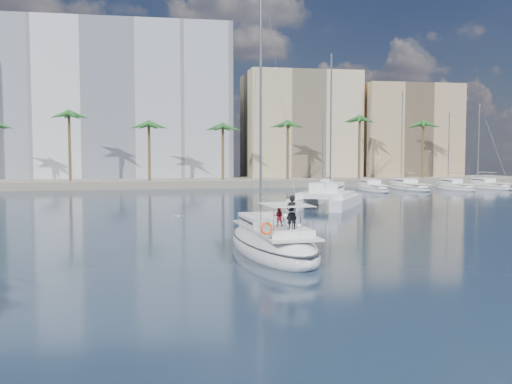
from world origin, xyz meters
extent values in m
plane|color=black|center=(0.00, 0.00, 0.00)|extent=(160.00, 160.00, 0.00)
cube|color=gray|center=(0.00, 61.00, 0.60)|extent=(120.00, 14.00, 1.20)
cube|color=silver|center=(-12.00, 73.00, 14.00)|extent=(42.00, 16.00, 28.00)
cube|color=#C7B28F|center=(22.00, 70.00, 10.00)|extent=(20.00, 14.00, 20.00)
cube|color=tan|center=(42.00, 68.00, 9.00)|extent=(18.00, 12.00, 18.00)
cylinder|color=brown|center=(0.00, 57.00, 5.25)|extent=(0.44, 0.44, 10.50)
sphere|color=#235F24|center=(0.00, 57.00, 10.50)|extent=(3.60, 3.60, 3.60)
cylinder|color=brown|center=(34.00, 57.00, 5.25)|extent=(0.44, 0.44, 10.50)
sphere|color=#235F24|center=(34.00, 57.00, 10.50)|extent=(3.60, 3.60, 3.60)
ellipsoid|color=white|center=(1.68, -1.88, 0.36)|extent=(4.59, 12.11, 2.47)
ellipsoid|color=black|center=(1.68, -1.88, 0.71)|extent=(4.63, 12.22, 0.18)
cube|color=silver|center=(1.69, -2.10, 1.30)|extent=(3.30, 9.07, 0.12)
cube|color=white|center=(1.60, -0.74, 1.66)|extent=(2.80, 4.05, 0.60)
cube|color=black|center=(1.60, -0.74, 1.68)|extent=(2.79, 3.59, 0.14)
cylinder|color=#B7BABF|center=(1.50, 0.63, 9.14)|extent=(0.15, 0.15, 15.57)
cylinder|color=#B7BABF|center=(1.67, -1.76, 2.86)|extent=(0.44, 4.79, 0.11)
cube|color=white|center=(1.85, -4.38, 1.54)|extent=(2.45, 3.12, 0.36)
cube|color=silver|center=(1.86, -4.50, 2.91)|extent=(2.45, 3.12, 0.04)
torus|color=silver|center=(1.93, -5.52, 2.21)|extent=(0.96, 0.12, 0.96)
torus|color=#FF450D|center=(0.51, -6.08, 1.91)|extent=(0.64, 0.24, 0.64)
imported|color=black|center=(1.95, -5.27, 2.58)|extent=(0.74, 0.61, 1.73)
imported|color=maroon|center=(1.59, -3.92, 2.24)|extent=(0.59, 0.51, 1.04)
cube|color=white|center=(10.93, 24.22, 0.55)|extent=(6.52, 9.83, 1.10)
cube|color=white|center=(14.51, 22.09, 0.55)|extent=(6.52, 9.83, 1.10)
cube|color=white|center=(12.45, 22.70, 1.30)|extent=(7.11, 7.51, 0.50)
cube|color=white|center=(12.72, 23.16, 2.00)|extent=(4.18, 4.28, 1.00)
cube|color=black|center=(12.72, 23.16, 2.05)|extent=(3.98, 3.92, 0.18)
cylinder|color=#B7BABF|center=(13.54, 24.54, 8.65)|extent=(0.18, 0.18, 14.31)
ellipsoid|color=silver|center=(-3.18, 6.96, 1.14)|extent=(0.20, 0.38, 0.18)
sphere|color=silver|center=(-3.18, 7.14, 1.16)|extent=(0.10, 0.10, 0.10)
cube|color=gray|center=(-3.45, 6.96, 1.17)|extent=(0.43, 0.16, 0.10)
cube|color=gray|center=(-2.91, 6.96, 1.17)|extent=(0.43, 0.16, 0.10)
camera|label=1|loc=(-4.92, -32.95, 5.60)|focal=40.00mm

